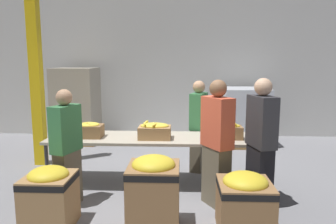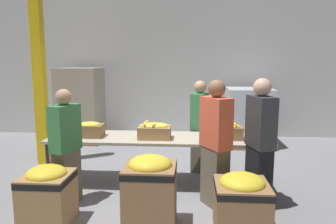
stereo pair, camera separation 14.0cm
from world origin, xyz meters
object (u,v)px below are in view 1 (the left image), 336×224
at_px(volunteer_2, 198,127).
at_px(pallet_stack_1, 245,117).
at_px(volunteer_3, 67,149).
at_px(pallet_stack_0, 77,106).
at_px(volunteer_1, 217,144).
at_px(banana_box_2, 226,131).
at_px(sorting_table, 155,140).
at_px(donation_bin_2, 245,200).
at_px(banana_box_1, 155,131).
at_px(banana_box_0, 89,130).
at_px(support_pillar, 35,54).
at_px(volunteer_0, 261,144).
at_px(donation_bin_1, 154,191).
at_px(pallet_stack_2, 245,121).
at_px(donation_bin_0, 50,195).

relative_size(volunteer_2, pallet_stack_1, 1.22).
height_order(volunteer_3, pallet_stack_0, pallet_stack_0).
bearing_deg(volunteer_1, pallet_stack_1, -46.95).
bearing_deg(banana_box_2, sorting_table, 177.55).
xyz_separation_m(sorting_table, donation_bin_2, (1.10, -1.36, -0.34)).
height_order(banana_box_2, volunteer_1, volunteer_1).
xyz_separation_m(banana_box_1, volunteer_2, (0.68, 0.77, -0.09)).
distance_m(banana_box_0, support_pillar, 1.91).
height_order(banana_box_2, donation_bin_2, banana_box_2).
distance_m(volunteer_1, pallet_stack_1, 3.38).
relative_size(banana_box_1, volunteer_2, 0.30).
height_order(banana_box_2, pallet_stack_1, pallet_stack_1).
distance_m(sorting_table, banana_box_1, 0.19).
bearing_deg(volunteer_0, banana_box_2, 14.34).
bearing_deg(sorting_table, donation_bin_1, -86.12).
distance_m(banana_box_2, volunteer_1, 0.68).
relative_size(volunteer_3, donation_bin_2, 2.27).
xyz_separation_m(volunteer_2, support_pillar, (-2.87, 0.23, 1.23)).
bearing_deg(pallet_stack_2, donation_bin_2, -100.72).
distance_m(banana_box_0, donation_bin_0, 1.39).
xyz_separation_m(banana_box_0, volunteer_0, (2.41, -0.62, -0.03)).
relative_size(sorting_table, donation_bin_2, 4.75).
height_order(banana_box_0, pallet_stack_1, pallet_stack_1).
height_order(volunteer_0, volunteer_1, volunteer_0).
relative_size(banana_box_0, donation_bin_2, 0.58).
relative_size(sorting_table, banana_box_1, 6.81).
relative_size(volunteer_2, donation_bin_0, 2.19).
bearing_deg(donation_bin_1, banana_box_2, 53.65).
distance_m(pallet_stack_0, pallet_stack_2, 3.93).
bearing_deg(volunteer_2, donation_bin_0, -22.37).
bearing_deg(pallet_stack_2, volunteer_2, -120.68).
bearing_deg(volunteer_0, volunteer_2, 13.39).
height_order(donation_bin_1, support_pillar, support_pillar).
bearing_deg(pallet_stack_2, banana_box_2, -106.52).
relative_size(banana_box_1, banana_box_2, 1.02).
relative_size(banana_box_0, pallet_stack_1, 0.31).
bearing_deg(banana_box_0, donation_bin_1, -50.23).
height_order(volunteer_0, volunteer_3, volunteer_0).
bearing_deg(volunteer_1, sorting_table, 20.95).
bearing_deg(volunteer_0, donation_bin_1, 102.11).
relative_size(volunteer_2, donation_bin_2, 2.30).
distance_m(banana_box_0, donation_bin_1, 1.74).
bearing_deg(support_pillar, sorting_table, -22.53).
relative_size(banana_box_2, donation_bin_0, 0.65).
bearing_deg(banana_box_0, sorting_table, 3.31).
distance_m(banana_box_0, volunteer_3, 0.74).
bearing_deg(sorting_table, support_pillar, 157.47).
bearing_deg(pallet_stack_0, volunteer_1, -48.66).
bearing_deg(donation_bin_2, pallet_stack_1, 79.45).
xyz_separation_m(volunteer_2, pallet_stack_1, (1.15, 1.86, -0.15)).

